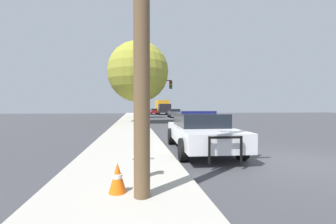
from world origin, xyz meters
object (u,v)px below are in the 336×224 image
object	(u,v)px
car_background_distant	(154,111)
traffic_light	(154,91)
tree_sidewalk_mid	(138,72)
traffic_cone	(118,177)
box_truck	(162,107)
fire_hydrant	(143,157)
police_car	(200,130)
car_background_oncoming	(175,113)
tree_sidewalk_far	(135,85)

from	to	relation	value
car_background_distant	traffic_light	bearing A→B (deg)	-100.24
tree_sidewalk_mid	traffic_cone	size ratio (longest dim) A/B	15.38
box_truck	traffic_cone	xyz separation A→B (m)	(-6.80, -45.93, -1.32)
fire_hydrant	traffic_cone	xyz separation A→B (m)	(-0.50, -0.83, -0.18)
car_background_distant	traffic_cone	world-z (taller)	car_background_distant
police_car	tree_sidewalk_mid	distance (m)	16.08
box_truck	traffic_cone	distance (m)	46.45
car_background_oncoming	tree_sidewalk_mid	size ratio (longest dim) A/B	0.51
tree_sidewalk_mid	traffic_cone	distance (m)	20.16
police_car	traffic_light	world-z (taller)	traffic_light
tree_sidewalk_mid	fire_hydrant	bearing A→B (deg)	-90.95
police_car	traffic_light	bearing A→B (deg)	-86.15
police_car	car_background_distant	distance (m)	42.47
car_background_oncoming	police_car	bearing A→B (deg)	83.47
car_background_distant	tree_sidewalk_mid	bearing A→B (deg)	-103.72
traffic_cone	traffic_light	bearing A→B (deg)	82.83
car_background_distant	police_car	bearing A→B (deg)	-97.83
tree_sidewalk_mid	car_background_distant	bearing A→B (deg)	81.11
tree_sidewalk_mid	traffic_cone	world-z (taller)	tree_sidewalk_mid
fire_hydrant	car_background_oncoming	world-z (taller)	car_background_oncoming
traffic_light	box_truck	world-z (taller)	traffic_light
traffic_light	tree_sidewalk_far	xyz separation A→B (m)	(-1.97, 10.28, 1.65)
police_car	tree_sidewalk_mid	size ratio (longest dim) A/B	0.64
car_background_distant	tree_sidewalk_mid	distance (m)	27.85
fire_hydrant	box_truck	xyz separation A→B (m)	(6.30, 45.10, 1.15)
car_background_distant	traffic_cone	bearing A→B (deg)	-101.01
tree_sidewalk_far	box_truck	bearing A→B (deg)	67.80
police_car	traffic_light	xyz separation A→B (m)	(-0.26, 16.21, 2.65)
traffic_light	traffic_cone	distance (m)	20.83
car_background_distant	tree_sidewalk_far	distance (m)	17.11
police_car	car_background_distant	size ratio (longest dim) A/B	1.30
car_background_oncoming	traffic_cone	xyz separation A→B (m)	(-6.89, -31.45, -0.34)
box_truck	tree_sidewalk_far	distance (m)	16.76
car_background_oncoming	fire_hydrant	bearing A→B (deg)	80.16
car_background_oncoming	traffic_light	bearing A→B (deg)	70.51
box_truck	tree_sidewalk_far	world-z (taller)	tree_sidewalk_far
box_truck	tree_sidewalk_far	xyz separation A→B (m)	(-6.20, -15.20, 3.34)
box_truck	traffic_cone	size ratio (longest dim) A/B	13.01
traffic_cone	tree_sidewalk_mid	bearing A→B (deg)	87.62
car_background_oncoming	tree_sidewalk_far	bearing A→B (deg)	8.48
car_background_distant	box_truck	size ratio (longest dim) A/B	0.58
police_car	tree_sidewalk_far	bearing A→B (deg)	-82.25
car_background_oncoming	car_background_distant	bearing A→B (deg)	-81.16
box_truck	tree_sidewalk_far	size ratio (longest dim) A/B	0.98
police_car	car_background_oncoming	distance (m)	27.50
fire_hydrant	car_background_distant	distance (m)	46.05
fire_hydrant	tree_sidewalk_mid	xyz separation A→B (m)	(0.31, 18.69, 4.77)
fire_hydrant	police_car	bearing A→B (deg)	55.65
tree_sidewalk_far	traffic_cone	bearing A→B (deg)	-91.12
traffic_cone	fire_hydrant	bearing A→B (deg)	58.94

